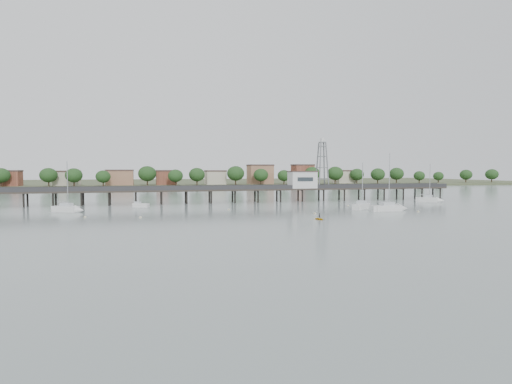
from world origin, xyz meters
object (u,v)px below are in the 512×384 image
sailboat_e (432,200)px  sailboat_c (363,206)px  pier (222,190)px  yellow_dinghy (320,220)px  sailboat_b (71,209)px  sailboat_d (393,208)px  lattice_tower (322,165)px  white_tender (141,205)px

sailboat_e → sailboat_c: 34.39m
sailboat_c → pier: bearing=100.7°
sailboat_e → yellow_dinghy: 60.91m
pier → sailboat_b: size_ratio=12.26×
yellow_dinghy → sailboat_d: bearing=19.5°
lattice_tower → sailboat_c: lattice_tower is taller
sailboat_e → sailboat_d: sailboat_d is taller
sailboat_b → sailboat_e: 100.23m
sailboat_d → sailboat_c: bearing=122.1°
sailboat_c → lattice_tower: bearing=50.9°
sailboat_d → lattice_tower: bearing=95.4°
pier → sailboat_b: bearing=-154.8°
sailboat_c → sailboat_d: bearing=-95.3°
lattice_tower → yellow_dinghy: size_ratio=6.53×
sailboat_b → white_tender: size_ratio=2.80×
pier → yellow_dinghy: 47.82m
sailboat_d → white_tender: size_ratio=3.29×
sailboat_e → white_tender: sailboat_e is taller
lattice_tower → sailboat_d: lattice_tower is taller
sailboat_b → sailboat_d: 74.90m
lattice_tower → yellow_dinghy: bearing=-113.9°
sailboat_e → white_tender: bearing=-141.9°
sailboat_c → sailboat_d: (4.08, -6.51, -0.01)m
lattice_tower → sailboat_e: bearing=-22.9°
pier → sailboat_d: sailboat_d is taller
pier → yellow_dinghy: size_ratio=63.18×
yellow_dinghy → pier: bearing=95.4°
lattice_tower → sailboat_c: 29.51m
sailboat_b → yellow_dinghy: 56.88m
sailboat_b → sailboat_c: (69.08, -9.48, 0.00)m
pier → white_tender: bearing=-159.3°
lattice_tower → white_tender: bearing=-170.9°
sailboat_e → pier: bearing=-150.8°
yellow_dinghy → sailboat_b: bearing=142.3°
lattice_tower → sailboat_e: 34.37m
sailboat_c → sailboat_d: sailboat_d is taller
sailboat_b → sailboat_d: (73.17, -15.99, -0.01)m
sailboat_b → white_tender: (15.41, 9.41, -0.16)m
sailboat_b → lattice_tower: bearing=45.0°
sailboat_b → sailboat_c: sailboat_b is taller
sailboat_d → sailboat_b: bearing=167.6°
pier → sailboat_e: size_ratio=12.39×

